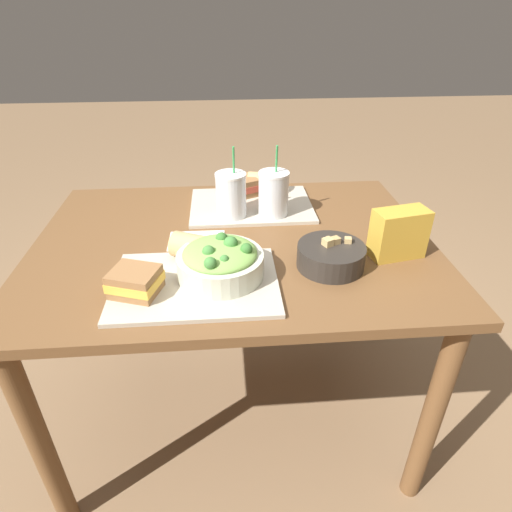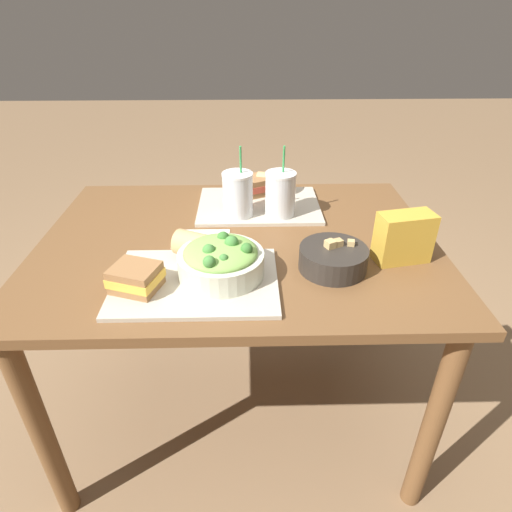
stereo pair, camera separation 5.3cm
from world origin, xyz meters
name	(u,v)px [view 1 (the left image)]	position (x,y,z in m)	size (l,w,h in m)	color
ground_plane	(239,404)	(0.00, 0.00, 0.00)	(12.00, 12.00, 0.00)	#846647
dining_table	(234,268)	(0.00, 0.00, 0.66)	(1.23, 0.90, 0.77)	brown
tray_near	(196,283)	(-0.11, -0.24, 0.77)	(0.43, 0.31, 0.01)	#BCB29E
tray_far	(251,205)	(0.07, 0.24, 0.77)	(0.43, 0.31, 0.01)	#BCB29E
salad_bowl	(220,261)	(-0.04, -0.22, 0.82)	(0.23, 0.23, 0.11)	beige
soup_bowl	(331,255)	(0.27, -0.18, 0.80)	(0.19, 0.19, 0.09)	#2D2823
sandwich_near	(135,282)	(-0.25, -0.28, 0.81)	(0.14, 0.13, 0.06)	olive
baguette_near	(197,248)	(-0.10, -0.13, 0.81)	(0.16, 0.13, 0.07)	tan
sandwich_far	(242,187)	(0.04, 0.32, 0.81)	(0.14, 0.14, 0.06)	olive
baguette_far	(265,182)	(0.13, 0.35, 0.81)	(0.14, 0.10, 0.07)	tan
drink_cup_dark	(232,196)	(0.00, 0.15, 0.85)	(0.10, 0.10, 0.24)	silver
drink_cup_red	(273,195)	(0.14, 0.15, 0.85)	(0.10, 0.10, 0.24)	silver
chip_bag	(399,234)	(0.47, -0.13, 0.84)	(0.16, 0.10, 0.14)	gold
napkin_folded	(197,241)	(-0.11, 0.00, 0.77)	(0.17, 0.12, 0.00)	white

